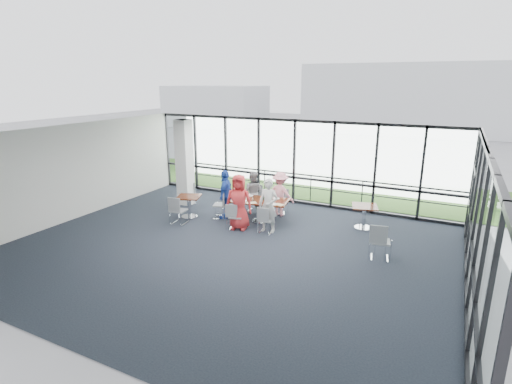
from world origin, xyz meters
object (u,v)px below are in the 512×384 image
at_px(chair_spare_r, 381,242).
at_px(diner_end, 226,194).
at_px(chair_main_fl, 255,199).
at_px(chair_spare_la, 179,210).
at_px(chair_main_fr, 279,202).
at_px(main_table, 260,204).
at_px(diner_far_left, 253,192).
at_px(structural_column, 185,163).
at_px(side_table_left, 189,200).
at_px(diner_near_right, 268,206).
at_px(diner_far_right, 280,194).
at_px(side_table_right, 364,210).
at_px(chair_main_nr, 266,220).
at_px(chair_spare_lb, 189,194).
at_px(chair_main_end, 220,205).
at_px(chair_main_nl, 236,217).
at_px(diner_near_left, 239,202).

bearing_deg(chair_spare_r, diner_end, 158.80).
relative_size(chair_main_fl, chair_spare_la, 1.00).
bearing_deg(chair_main_fr, main_table, 51.84).
distance_m(diner_far_left, chair_main_fr, 0.99).
xyz_separation_m(structural_column, main_table, (3.40, -0.53, -0.98)).
distance_m(main_table, diner_end, 1.23).
xyz_separation_m(side_table_left, chair_spare_r, (6.51, -0.48, -0.13)).
xyz_separation_m(diner_near_right, diner_end, (-1.83, 0.51, -0.01)).
xyz_separation_m(diner_far_left, diner_far_right, (0.98, 0.17, 0.02)).
relative_size(side_table_right, chair_spare_r, 1.00).
bearing_deg(side_table_left, chair_spare_la, -81.56).
distance_m(chair_main_nr, chair_spare_lb, 4.10).
height_order(chair_main_end, chair_spare_la, chair_main_end).
height_order(structural_column, chair_spare_la, structural_column).
relative_size(side_table_left, diner_far_left, 0.65).
relative_size(diner_far_left, chair_main_end, 1.61).
relative_size(main_table, chair_main_nr, 2.44).
distance_m(chair_main_fl, chair_spare_la, 2.81).
distance_m(side_table_left, diner_far_left, 2.25).
bearing_deg(diner_far_right, diner_end, 38.46).
distance_m(structural_column, chair_main_nl, 3.58).
distance_m(structural_column, diner_end, 2.46).
bearing_deg(main_table, chair_spare_r, -25.49).
bearing_deg(chair_spare_lb, chair_main_fr, -164.26).
height_order(diner_near_right, diner_end, diner_near_right).
bearing_deg(chair_spare_lb, chair_spare_la, 124.74).
xyz_separation_m(chair_main_end, chair_spare_r, (5.49, -0.88, 0.01)).
bearing_deg(diner_far_right, chair_spare_r, 153.97).
relative_size(side_table_right, chair_main_nl, 1.16).
bearing_deg(chair_main_nl, diner_far_right, 49.93).
bearing_deg(chair_main_nl, diner_far_left, 79.75).
relative_size(main_table, diner_near_right, 1.18).
xyz_separation_m(diner_near_right, diner_far_left, (-1.28, 1.44, -0.09)).
bearing_deg(chair_main_nl, diner_near_left, 24.66).
bearing_deg(chair_spare_la, diner_far_right, 33.11).
bearing_deg(chair_main_nr, diner_near_right, 67.97).
height_order(diner_end, chair_main_end, diner_end).
bearing_deg(diner_near_left, main_table, 58.24).
bearing_deg(diner_far_right, chair_spare_la, 43.61).
relative_size(side_table_right, chair_main_fl, 1.05).
xyz_separation_m(chair_main_fr, chair_spare_r, (3.87, -2.19, 0.06)).
xyz_separation_m(chair_main_nl, chair_main_fl, (-0.28, 1.87, 0.04)).
distance_m(diner_far_right, chair_main_fr, 0.38).
bearing_deg(diner_far_left, diner_near_left, 94.47).
xyz_separation_m(diner_far_right, chair_spare_la, (-2.62, -2.28, -0.32)).
xyz_separation_m(side_table_right, chair_spare_lb, (-6.50, -0.39, -0.22)).
relative_size(diner_near_right, chair_main_end, 1.81).
relative_size(chair_main_nr, chair_main_fl, 0.89).
bearing_deg(side_table_right, diner_near_left, -152.82).
xyz_separation_m(chair_spare_la, chair_spare_lb, (-0.98, 1.92, -0.05)).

